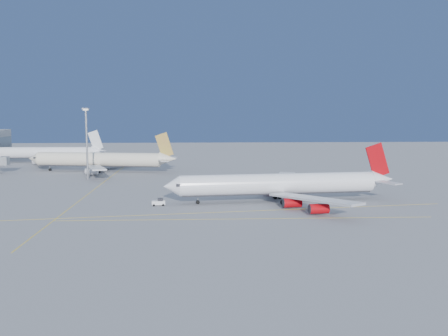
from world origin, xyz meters
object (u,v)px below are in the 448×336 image
airliner_third (45,153)px  pushback_tug (159,202)px  airliner_virgin (283,184)px  airliner_etihad (102,160)px  light_mast (87,137)px

airliner_third → pushback_tug: bearing=-58.8°
airliner_virgin → airliner_etihad: bearing=126.4°
airliner_etihad → airliner_third: (-34.09, 36.59, -0.28)m
pushback_tug → airliner_virgin: bearing=1.1°
pushback_tug → light_mast: light_mast is taller
airliner_etihad → pushback_tug: size_ratio=17.04×
airliner_virgin → pushback_tug: size_ratio=17.93×
airliner_virgin → pushback_tug: airliner_virgin is taller
airliner_etihad → light_mast: bearing=-83.7°
airliner_etihad → airliner_third: bearing=142.1°
airliner_virgin → light_mast: light_mast is taller
airliner_virgin → light_mast: size_ratio=2.54×
airliner_virgin → airliner_third: size_ratio=1.14×
airliner_virgin → airliner_etihad: (-63.71, 69.16, 0.09)m
airliner_third → light_mast: (33.04, -58.03, 10.70)m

